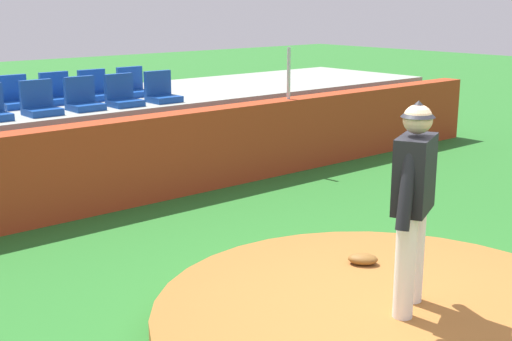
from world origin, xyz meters
TOP-DOWN VIEW (x-y plane):
  - ground_plane at (0.00, 0.00)m, footprint 60.00×60.00m
  - pitchers_mound at (0.00, 0.00)m, footprint 4.11×4.11m
  - pitcher at (0.13, -0.10)m, footprint 0.80×0.44m
  - fielding_glove at (0.62, 0.83)m, footprint 0.35×0.36m
  - brick_barrier at (0.00, 5.03)m, footprint 16.66×0.40m
  - fence_post_right at (3.53, 5.03)m, footprint 0.06×0.06m
  - bleacher_platform at (0.00, 7.23)m, footprint 16.36×3.09m
  - stadium_chair_2 at (-0.34, 6.22)m, footprint 0.48×0.44m
  - stadium_chair_3 at (0.36, 6.24)m, footprint 0.48×0.44m
  - stadium_chair_4 at (1.02, 6.20)m, footprint 0.48×0.44m
  - stadium_chair_5 at (1.74, 6.19)m, footprint 0.48×0.44m
  - stadium_chair_8 at (-0.35, 7.12)m, footprint 0.48×0.44m
  - stadium_chair_9 at (0.36, 7.13)m, footprint 0.48×0.44m
  - stadium_chair_10 at (1.02, 7.10)m, footprint 0.48×0.44m
  - stadium_chair_11 at (1.76, 7.11)m, footprint 0.48×0.44m

SIDE VIEW (x-z plane):
  - ground_plane at x=0.00m, z-range 0.00..0.00m
  - pitchers_mound at x=0.00m, z-range 0.00..0.27m
  - fielding_glove at x=0.62m, z-range 0.27..0.38m
  - bleacher_platform at x=0.00m, z-range 0.00..1.24m
  - brick_barrier at x=0.00m, z-range 0.00..1.24m
  - pitcher at x=0.13m, z-range 0.42..2.23m
  - stadium_chair_2 at x=-0.34m, z-range 1.14..1.64m
  - stadium_chair_3 at x=0.36m, z-range 1.14..1.64m
  - stadium_chair_4 at x=1.02m, z-range 1.14..1.64m
  - stadium_chair_5 at x=1.74m, z-range 1.14..1.64m
  - stadium_chair_8 at x=-0.35m, z-range 1.14..1.64m
  - stadium_chair_9 at x=0.36m, z-range 1.14..1.64m
  - stadium_chair_10 at x=1.02m, z-range 1.14..1.64m
  - stadium_chair_11 at x=1.76m, z-range 1.14..1.64m
  - fence_post_right at x=3.53m, z-range 1.24..2.11m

